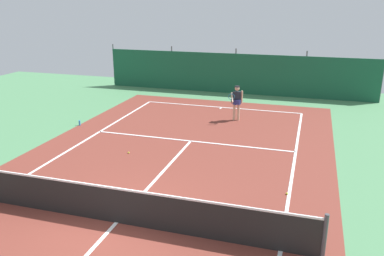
{
  "coord_description": "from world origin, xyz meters",
  "views": [
    {
      "loc": [
        4.43,
        -7.89,
        5.41
      ],
      "look_at": [
        0.35,
        5.42,
        0.9
      ],
      "focal_mm": 36.97,
      "sensor_mm": 36.0,
      "label": 1
    }
  ],
  "objects_px": {
    "tennis_net": "(115,205)",
    "water_bottle": "(80,123)",
    "tennis_player": "(237,100)",
    "parked_car": "(205,72)",
    "tennis_ball_midcourt": "(129,153)",
    "tennis_ball_near_player": "(287,194)"
  },
  "relations": [
    {
      "from": "tennis_net",
      "to": "water_bottle",
      "type": "relative_size",
      "value": 42.17
    },
    {
      "from": "tennis_player",
      "to": "parked_car",
      "type": "bearing_deg",
      "value": -80.02
    },
    {
      "from": "tennis_ball_midcourt",
      "to": "parked_car",
      "type": "height_order",
      "value": "parked_car"
    },
    {
      "from": "tennis_ball_near_player",
      "to": "parked_car",
      "type": "height_order",
      "value": "parked_car"
    },
    {
      "from": "tennis_ball_midcourt",
      "to": "water_bottle",
      "type": "xyz_separation_m",
      "value": [
        -3.63,
        2.48,
        0.09
      ]
    },
    {
      "from": "tennis_net",
      "to": "water_bottle",
      "type": "distance_m",
      "value": 8.82
    },
    {
      "from": "tennis_ball_near_player",
      "to": "tennis_net",
      "type": "bearing_deg",
      "value": -144.98
    },
    {
      "from": "tennis_net",
      "to": "parked_car",
      "type": "relative_size",
      "value": 2.34
    },
    {
      "from": "tennis_net",
      "to": "tennis_ball_near_player",
      "type": "distance_m",
      "value": 4.97
    },
    {
      "from": "parked_car",
      "to": "water_bottle",
      "type": "height_order",
      "value": "parked_car"
    },
    {
      "from": "tennis_net",
      "to": "tennis_ball_midcourt",
      "type": "height_order",
      "value": "tennis_net"
    },
    {
      "from": "parked_car",
      "to": "tennis_ball_midcourt",
      "type": "bearing_deg",
      "value": -91.3
    },
    {
      "from": "tennis_player",
      "to": "tennis_ball_midcourt",
      "type": "height_order",
      "value": "tennis_player"
    },
    {
      "from": "tennis_player",
      "to": "water_bottle",
      "type": "xyz_separation_m",
      "value": [
        -6.62,
        -2.9,
        -0.84
      ]
    },
    {
      "from": "tennis_player",
      "to": "parked_car",
      "type": "relative_size",
      "value": 0.38
    },
    {
      "from": "tennis_net",
      "to": "parked_car",
      "type": "bearing_deg",
      "value": 97.97
    },
    {
      "from": "tennis_player",
      "to": "water_bottle",
      "type": "height_order",
      "value": "tennis_player"
    },
    {
      "from": "tennis_ball_midcourt",
      "to": "parked_car",
      "type": "distance_m",
      "value": 13.17
    },
    {
      "from": "tennis_net",
      "to": "tennis_ball_midcourt",
      "type": "xyz_separation_m",
      "value": [
        -1.81,
        4.45,
        -0.48
      ]
    },
    {
      "from": "parked_car",
      "to": "tennis_net",
      "type": "bearing_deg",
      "value": -86.16
    },
    {
      "from": "water_bottle",
      "to": "tennis_ball_midcourt",
      "type": "bearing_deg",
      "value": -34.38
    },
    {
      "from": "tennis_ball_midcourt",
      "to": "water_bottle",
      "type": "height_order",
      "value": "water_bottle"
    }
  ]
}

